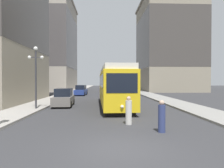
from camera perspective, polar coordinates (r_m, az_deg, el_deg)
ground_plane at (r=8.22m, az=2.28°, el=-17.64°), size 200.00×200.00×0.00m
sidewalk_left at (r=48.34m, az=-10.56°, el=-2.09°), size 3.08×120.00×0.15m
sidewalk_right at (r=48.53m, az=7.47°, el=-2.07°), size 3.08×120.00×0.15m
streetcar at (r=21.19m, az=0.45°, el=-0.46°), size 3.14×13.97×3.89m
transit_bus at (r=40.58m, az=3.19°, el=-0.01°), size 2.98×11.49×3.45m
parked_car_left_near at (r=21.72m, az=-13.24°, el=-3.77°), size 2.06×4.59×1.82m
parked_car_left_mid at (r=37.30m, az=-8.62°, el=-1.80°), size 2.08×4.60×1.82m
pedestrian_crossing_near at (r=12.42m, az=4.64°, el=-7.56°), size 0.38×0.38×1.68m
pedestrian_crossing_far at (r=10.81m, az=13.63°, el=-8.99°), size 0.36×0.36×1.63m
lamp_post_left_near at (r=19.42m, az=-20.40°, el=4.23°), size 1.41×0.36×5.48m
building_left_corner at (r=59.45m, az=-18.46°, el=10.34°), size 16.18×19.58×24.06m
building_right_corner at (r=55.89m, az=15.20°, el=10.42°), size 14.13×18.36×23.04m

